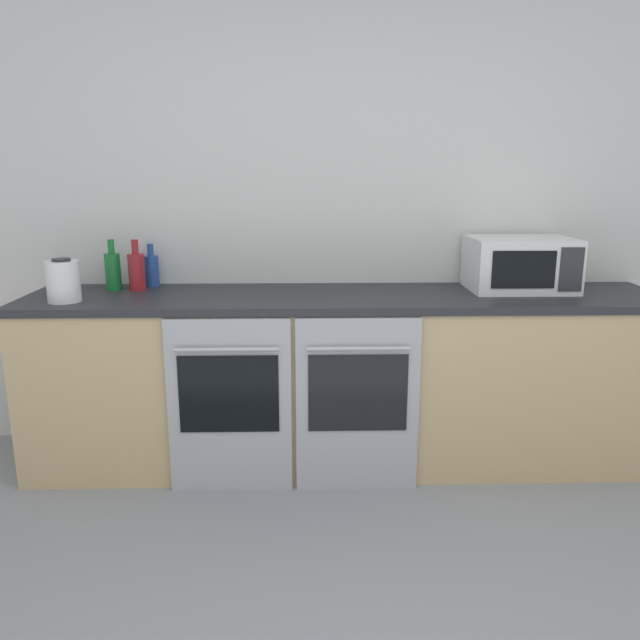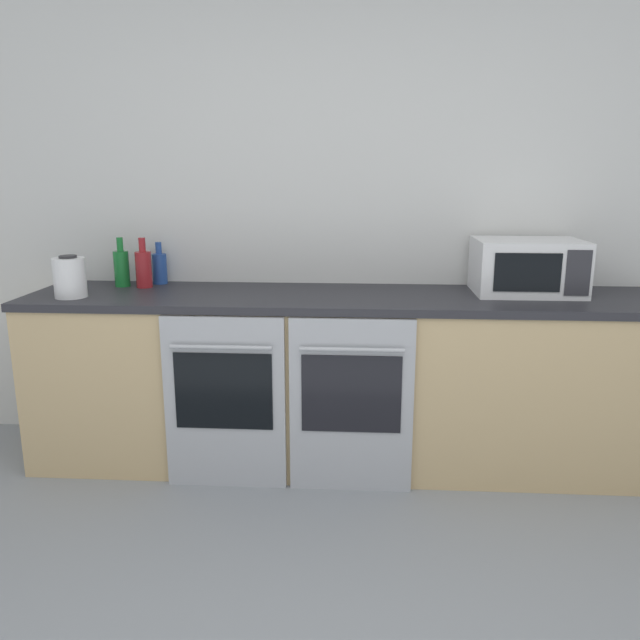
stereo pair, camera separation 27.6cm
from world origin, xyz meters
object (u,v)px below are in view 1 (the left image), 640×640
object	(u,v)px
oven_left	(230,405)
microwave	(520,264)
bottle_red	(137,270)
oven_right	(357,404)
bottle_green	(113,270)
bottle_blue	(152,270)
kettle	(63,281)

from	to	relation	value
oven_left	microwave	bearing A→B (deg)	16.58
microwave	bottle_red	world-z (taller)	microwave
oven_right	microwave	world-z (taller)	microwave
oven_left	bottle_red	xyz separation A→B (m)	(-0.52, 0.48, 0.57)
oven_right	microwave	xyz separation A→B (m)	(0.88, 0.44, 0.60)
oven_left	oven_right	bearing A→B (deg)	0.00
bottle_green	bottle_blue	distance (m)	0.20
kettle	oven_left	bearing A→B (deg)	-13.28
bottle_blue	bottle_red	bearing A→B (deg)	-112.95
bottle_blue	oven_left	bearing A→B (deg)	-51.55
microwave	bottle_green	size ratio (longest dim) A/B	1.99
bottle_red	kettle	size ratio (longest dim) A/B	1.28
oven_left	bottle_green	size ratio (longest dim) A/B	3.22
oven_left	bottle_blue	bearing A→B (deg)	128.45
microwave	bottle_blue	size ratio (longest dim) A/B	2.29
microwave	bottle_red	size ratio (longest dim) A/B	1.98
oven_left	bottle_green	distance (m)	1.00
oven_left	oven_right	xyz separation A→B (m)	(0.60, 0.00, 0.00)
oven_left	kettle	xyz separation A→B (m)	(-0.79, 0.19, 0.56)
microwave	bottle_blue	xyz separation A→B (m)	(-1.96, 0.15, -0.05)
microwave	bottle_green	distance (m)	2.14
oven_right	bottle_blue	world-z (taller)	bottle_blue
bottle_green	bottle_red	distance (m)	0.13
oven_right	microwave	distance (m)	1.16
bottle_red	bottle_green	bearing A→B (deg)	169.71
oven_right	bottle_green	xyz separation A→B (m)	(-1.26, 0.50, 0.57)
bottle_red	kettle	bearing A→B (deg)	-133.05
microwave	oven_right	bearing A→B (deg)	-153.36
bottle_green	oven_right	bearing A→B (deg)	-21.78
oven_right	bottle_red	xyz separation A→B (m)	(-1.13, 0.48, 0.57)
oven_right	bottle_green	world-z (taller)	bottle_green
microwave	bottle_green	bearing A→B (deg)	178.40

